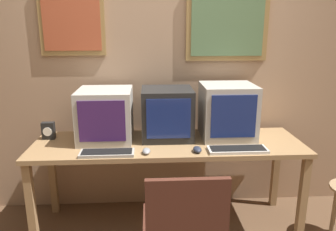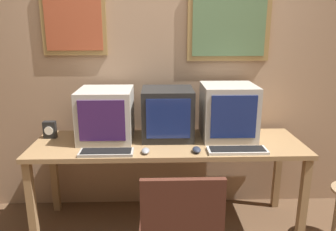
{
  "view_description": "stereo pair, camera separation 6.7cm",
  "coord_description": "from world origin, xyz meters",
  "px_view_note": "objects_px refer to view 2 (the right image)",
  "views": [
    {
      "loc": [
        -0.14,
        -1.37,
        1.64
      ],
      "look_at": [
        0.0,
        1.07,
        0.97
      ],
      "focal_mm": 35.0,
      "sensor_mm": 36.0,
      "label": 1
    },
    {
      "loc": [
        -0.08,
        -1.37,
        1.64
      ],
      "look_at": [
        0.0,
        1.07,
        0.97
      ],
      "focal_mm": 35.0,
      "sensor_mm": 36.0,
      "label": 2
    }
  ],
  "objects_px": {
    "monitor_right": "(228,111)",
    "desk_clock": "(50,130)",
    "monitor_left": "(106,114)",
    "mouse_far_corner": "(197,150)",
    "keyboard_side": "(237,150)",
    "keyboard_main": "(106,152)",
    "mouse_near_keyboard": "(146,151)",
    "monitor_center": "(167,113)"
  },
  "relations": [
    {
      "from": "monitor_center",
      "to": "keyboard_side",
      "type": "distance_m",
      "value": 0.64
    },
    {
      "from": "monitor_left",
      "to": "desk_clock",
      "type": "height_order",
      "value": "monitor_left"
    },
    {
      "from": "monitor_left",
      "to": "monitor_center",
      "type": "xyz_separation_m",
      "value": [
        0.49,
        0.02,
        -0.0
      ]
    },
    {
      "from": "keyboard_side",
      "to": "monitor_center",
      "type": "bearing_deg",
      "value": 145.17
    },
    {
      "from": "monitor_center",
      "to": "keyboard_side",
      "type": "height_order",
      "value": "monitor_center"
    },
    {
      "from": "monitor_center",
      "to": "monitor_right",
      "type": "height_order",
      "value": "monitor_right"
    },
    {
      "from": "mouse_far_corner",
      "to": "monitor_center",
      "type": "bearing_deg",
      "value": 120.38
    },
    {
      "from": "monitor_right",
      "to": "mouse_near_keyboard",
      "type": "xyz_separation_m",
      "value": [
        -0.66,
        -0.34,
        -0.2
      ]
    },
    {
      "from": "monitor_left",
      "to": "keyboard_main",
      "type": "bearing_deg",
      "value": -82.73
    },
    {
      "from": "monitor_left",
      "to": "monitor_right",
      "type": "bearing_deg",
      "value": 0.71
    },
    {
      "from": "monitor_left",
      "to": "desk_clock",
      "type": "bearing_deg",
      "value": 175.83
    },
    {
      "from": "monitor_left",
      "to": "monitor_right",
      "type": "distance_m",
      "value": 0.99
    },
    {
      "from": "monitor_center",
      "to": "monitor_left",
      "type": "bearing_deg",
      "value": -177.19
    },
    {
      "from": "monitor_left",
      "to": "mouse_far_corner",
      "type": "distance_m",
      "value": 0.79
    },
    {
      "from": "monitor_center",
      "to": "keyboard_side",
      "type": "bearing_deg",
      "value": -34.83
    },
    {
      "from": "mouse_near_keyboard",
      "to": "monitor_left",
      "type": "bearing_deg",
      "value": 134.74
    },
    {
      "from": "mouse_near_keyboard",
      "to": "desk_clock",
      "type": "distance_m",
      "value": 0.87
    },
    {
      "from": "monitor_center",
      "to": "monitor_right",
      "type": "relative_size",
      "value": 0.93
    },
    {
      "from": "keyboard_side",
      "to": "mouse_far_corner",
      "type": "relative_size",
      "value": 4.14
    },
    {
      "from": "mouse_near_keyboard",
      "to": "keyboard_side",
      "type": "bearing_deg",
      "value": 0.22
    },
    {
      "from": "monitor_center",
      "to": "mouse_near_keyboard",
      "type": "bearing_deg",
      "value": -115.64
    },
    {
      "from": "monitor_right",
      "to": "mouse_near_keyboard",
      "type": "bearing_deg",
      "value": -152.89
    },
    {
      "from": "keyboard_side",
      "to": "mouse_far_corner",
      "type": "height_order",
      "value": "mouse_far_corner"
    },
    {
      "from": "monitor_right",
      "to": "desk_clock",
      "type": "relative_size",
      "value": 3.12
    },
    {
      "from": "keyboard_main",
      "to": "mouse_far_corner",
      "type": "xyz_separation_m",
      "value": [
        0.65,
        0.01,
        0.01
      ]
    },
    {
      "from": "keyboard_main",
      "to": "mouse_near_keyboard",
      "type": "bearing_deg",
      "value": 1.86
    },
    {
      "from": "keyboard_main",
      "to": "mouse_near_keyboard",
      "type": "height_order",
      "value": "mouse_near_keyboard"
    },
    {
      "from": "monitor_right",
      "to": "mouse_near_keyboard",
      "type": "height_order",
      "value": "monitor_right"
    },
    {
      "from": "desk_clock",
      "to": "mouse_near_keyboard",
      "type": "bearing_deg",
      "value": -24.45
    },
    {
      "from": "monitor_left",
      "to": "monitor_right",
      "type": "height_order",
      "value": "monitor_right"
    },
    {
      "from": "keyboard_main",
      "to": "mouse_near_keyboard",
      "type": "relative_size",
      "value": 3.74
    },
    {
      "from": "monitor_center",
      "to": "mouse_far_corner",
      "type": "bearing_deg",
      "value": -59.62
    },
    {
      "from": "keyboard_side",
      "to": "mouse_far_corner",
      "type": "bearing_deg",
      "value": 179.55
    },
    {
      "from": "monitor_left",
      "to": "keyboard_side",
      "type": "height_order",
      "value": "monitor_left"
    },
    {
      "from": "keyboard_main",
      "to": "keyboard_side",
      "type": "height_order",
      "value": "same"
    },
    {
      "from": "keyboard_main",
      "to": "desk_clock",
      "type": "distance_m",
      "value": 0.63
    },
    {
      "from": "keyboard_main",
      "to": "monitor_center",
      "type": "bearing_deg",
      "value": 38.7
    },
    {
      "from": "monitor_left",
      "to": "mouse_far_corner",
      "type": "xyz_separation_m",
      "value": [
        0.69,
        -0.32,
        -0.19
      ]
    },
    {
      "from": "monitor_center",
      "to": "keyboard_main",
      "type": "height_order",
      "value": "monitor_center"
    },
    {
      "from": "mouse_far_corner",
      "to": "desk_clock",
      "type": "height_order",
      "value": "desk_clock"
    },
    {
      "from": "monitor_right",
      "to": "mouse_far_corner",
      "type": "relative_size",
      "value": 4.16
    },
    {
      "from": "monitor_right",
      "to": "desk_clock",
      "type": "distance_m",
      "value": 1.46
    }
  ]
}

